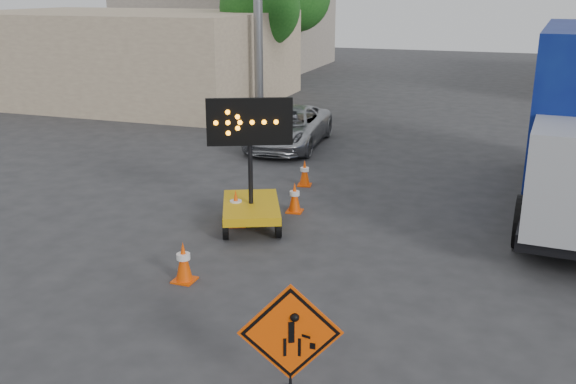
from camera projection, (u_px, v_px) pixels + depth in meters
The scene contains 10 objects.
storefront_left_near at pixel (126, 56), 30.02m from camera, with size 14.00×10.00×4.00m, color #C5B18E.
storefront_left_far at pixel (229, 32), 42.87m from camera, with size 12.00×10.00×4.40m, color #A39887.
tree_left_near at pixel (260, 8), 29.29m from camera, with size 3.71×3.71×6.03m.
construction_sign at pixel (290, 345), 7.74m from camera, with size 1.22×0.88×1.70m.
arrow_board at pixel (251, 199), 13.94m from camera, with size 1.90×2.32×2.85m.
pickup_truck at pixel (288, 127), 21.11m from camera, with size 2.15×4.66×1.29m, color #AEB0B6.
cone_a at pixel (184, 262), 11.38m from camera, with size 0.38×0.38×0.75m.
cone_b at pixel (236, 208), 14.09m from camera, with size 0.54×0.54×0.81m.
cone_c at pixel (295, 197), 14.95m from camera, with size 0.40×0.40×0.72m.
cone_d at pixel (305, 173), 16.97m from camera, with size 0.41×0.41×0.70m.
Camera 1 is at (3.22, -6.35, 5.01)m, focal length 40.00 mm.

